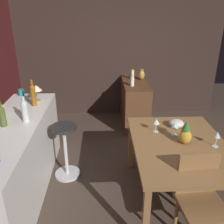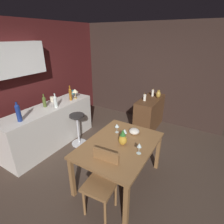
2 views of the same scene
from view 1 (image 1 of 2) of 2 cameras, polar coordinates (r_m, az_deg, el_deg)
The scene contains 21 objects.
ground_plane at distance 3.13m, azimuth 5.88°, elevation -18.56°, with size 9.00×9.00×0.00m, color #47382D.
wall_side_right at distance 4.91m, azimuth -1.05°, elevation 14.20°, with size 0.10×4.40×2.60m, color #33231E.
dining_table at distance 2.77m, azimuth 15.37°, elevation -8.48°, with size 1.36×1.00×0.74m.
kitchen_counter at distance 3.09m, azimuth -21.32°, elevation -10.38°, with size 2.10×0.60×0.90m, color silver.
sideboard_cabinet at distance 4.62m, azimuth 5.24°, elevation 2.03°, with size 1.10×0.44×0.82m, color #56351E.
chair_near_window at distance 2.46m, azimuth 19.79°, elevation -18.37°, with size 0.43×0.43×0.90m.
bar_stool at distance 3.24m, azimuth -10.74°, elevation -8.62°, with size 0.34×0.34×0.73m.
wine_glass_left at distance 2.83m, azimuth 14.41°, elevation -3.03°, with size 0.08×0.08×0.17m.
wine_glass_right at distance 2.86m, azimuth 10.24°, elevation -2.25°, with size 0.08×0.08×0.16m.
wine_glass_center at distance 2.74m, azimuth 23.25°, elevation -5.03°, with size 0.07×0.07×0.17m.
pineapple_centerpiece at distance 2.70m, azimuth 16.70°, elevation -4.92°, with size 0.13×0.13×0.26m.
fruit_bowl at distance 3.06m, azimuth 14.75°, elevation -2.56°, with size 0.18×0.18×0.10m, color beige.
wine_bottle_clear at distance 2.87m, azimuth -19.61°, elevation 0.41°, with size 0.07×0.07×0.29m.
wine_bottle_amber at distance 3.29m, azimuth -17.87°, elevation 3.96°, with size 0.06×0.06×0.35m.
wine_bottle_olive at distance 2.84m, azimuth -24.16°, elevation -0.75°, with size 0.07×0.07×0.28m.
cup_teal at distance 3.77m, azimuth -20.34°, elevation 4.33°, with size 0.12×0.08×0.09m.
cup_cream at distance 3.18m, azimuth -24.24°, elevation 0.39°, with size 0.12×0.08×0.11m.
counter_lamp at distance 3.42m, azimuth -17.15°, elevation 5.13°, with size 0.15×0.15×0.23m.
pillar_candle_tall at distance 4.66m, azimuth 4.78°, elevation 8.66°, with size 0.06×0.06×0.20m.
pillar_candle_short at distance 4.25m, azimuth 4.72°, elevation 7.10°, with size 0.07×0.07×0.18m.
vase_brass at distance 4.63m, azimuth 6.88°, elevation 8.57°, with size 0.12×0.12×0.20m.
Camera 1 is at (-2.30, 0.39, 2.09)m, focal length 39.35 mm.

